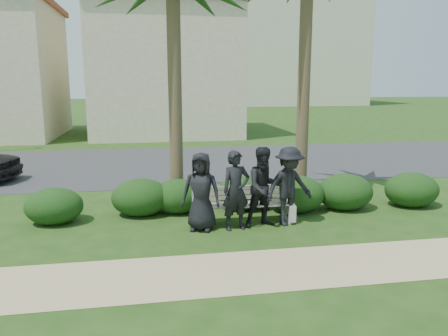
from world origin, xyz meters
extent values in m
plane|color=#1F4012|center=(0.00, 0.00, 0.00)|extent=(160.00, 160.00, 0.00)
cube|color=tan|center=(0.00, -1.80, 0.00)|extent=(30.00, 1.60, 0.01)
cube|color=#2D2D30|center=(0.00, 8.00, 0.00)|extent=(160.00, 8.00, 0.01)
cube|color=#C3BA92|center=(-1.00, 18.00, 3.50)|extent=(8.00, 8.00, 7.00)
cube|color=brown|center=(-1.00, 18.00, 7.15)|extent=(8.40, 8.40, 0.30)
cube|color=beige|center=(14.00, 55.00, 10.00)|extent=(26.00, 18.00, 20.00)
cube|color=#AD9F91|center=(-0.10, 0.56, 0.40)|extent=(2.17, 0.52, 0.04)
cube|color=#AD9F91|center=(-0.10, 0.77, 0.63)|extent=(2.16, 0.07, 0.25)
cube|color=beige|center=(-1.11, 0.56, 0.20)|extent=(0.15, 0.50, 0.40)
cube|color=beige|center=(0.90, 0.56, 0.20)|extent=(0.15, 0.50, 0.40)
imported|color=black|center=(-1.04, 0.31, 0.80)|extent=(0.90, 0.73, 1.60)
imported|color=black|center=(-0.34, 0.23, 0.81)|extent=(0.67, 0.51, 1.62)
imported|color=black|center=(0.27, 0.31, 0.84)|extent=(0.89, 0.74, 1.67)
imported|color=black|center=(0.80, 0.33, 0.83)|extent=(1.19, 0.86, 1.66)
ellipsoid|color=#12340E|center=(-4.08, 1.28, 0.40)|extent=(1.21, 1.00, 0.79)
ellipsoid|color=#12340E|center=(-2.27, 1.59, 0.43)|extent=(1.31, 1.08, 0.86)
ellipsoid|color=#12340E|center=(-1.42, 1.65, 0.40)|extent=(1.22, 1.01, 0.80)
ellipsoid|color=#12340E|center=(0.14, 1.69, 0.42)|extent=(1.29, 1.06, 0.84)
ellipsoid|color=#12340E|center=(1.29, 1.24, 0.43)|extent=(1.33, 1.10, 0.87)
ellipsoid|color=#12340E|center=(4.21, 1.20, 0.43)|extent=(1.31, 1.08, 0.85)
ellipsoid|color=#12340E|center=(2.50, 1.24, 0.43)|extent=(1.33, 1.10, 0.87)
cylinder|color=brown|center=(-1.40, 2.25, 2.68)|extent=(0.32, 0.32, 5.37)
cylinder|color=brown|center=(1.94, 2.76, 2.96)|extent=(0.32, 0.32, 5.92)
camera|label=1|loc=(-2.05, -8.16, 2.94)|focal=35.00mm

